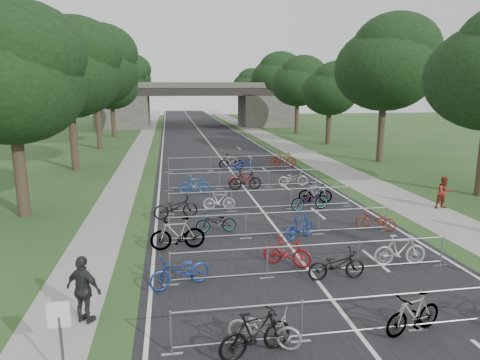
# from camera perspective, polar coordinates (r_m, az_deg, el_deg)

# --- Properties ---
(road) EXTENTS (11.00, 140.00, 0.01)m
(road) POSITION_cam_1_polar(r_m,az_deg,el_deg) (55.79, -4.81, 5.80)
(road) COLOR black
(road) RESTS_ON ground
(sidewalk_right) EXTENTS (3.00, 140.00, 0.01)m
(sidewalk_right) POSITION_cam_1_polar(r_m,az_deg,el_deg) (57.00, 3.27, 5.95)
(sidewalk_right) COLOR gray
(sidewalk_right) RESTS_ON ground
(sidewalk_left) EXTENTS (2.00, 140.00, 0.01)m
(sidewalk_left) POSITION_cam_1_polar(r_m,az_deg,el_deg) (55.69, -12.56, 5.55)
(sidewalk_left) COLOR gray
(sidewalk_left) RESTS_ON ground
(lane_markings) EXTENTS (0.12, 140.00, 0.00)m
(lane_markings) POSITION_cam_1_polar(r_m,az_deg,el_deg) (55.80, -4.81, 5.79)
(lane_markings) COLOR silver
(lane_markings) RESTS_ON ground
(overpass_bridge) EXTENTS (31.00, 8.00, 7.05)m
(overpass_bridge) POSITION_cam_1_polar(r_m,az_deg,el_deg) (70.48, -5.89, 9.93)
(overpass_bridge) COLOR #46443E
(overpass_bridge) RESTS_ON ground
(park_sign) EXTENTS (0.45, 0.06, 1.83)m
(park_sign) POSITION_cam_1_polar(r_m,az_deg,el_deg) (9.80, -22.88, -17.68)
(park_sign) COLOR #4C4C51
(park_sign) RESTS_ON ground
(tree_left_0) EXTENTS (6.72, 6.72, 10.25)m
(tree_left_0) POSITION_cam_1_polar(r_m,az_deg,el_deg) (22.32, -28.12, 11.95)
(tree_left_0) COLOR #33261C
(tree_left_0) RESTS_ON ground
(tree_left_1) EXTENTS (7.56, 7.56, 11.53)m
(tree_left_1) POSITION_cam_1_polar(r_m,az_deg,el_deg) (33.95, -21.80, 13.40)
(tree_left_1) COLOR #33261C
(tree_left_1) RESTS_ON ground
(tree_right_1) EXTENTS (8.18, 8.18, 12.47)m
(tree_right_1) POSITION_cam_1_polar(r_m,az_deg,el_deg) (37.65, 19.04, 14.29)
(tree_right_1) COLOR #33261C
(tree_right_1) RESTS_ON ground
(tree_left_2) EXTENTS (8.40, 8.40, 12.81)m
(tree_left_2) POSITION_cam_1_polar(r_m,az_deg,el_deg) (45.79, -18.69, 14.06)
(tree_left_2) COLOR #33261C
(tree_left_2) RESTS_ON ground
(tree_right_2) EXTENTS (6.16, 6.16, 9.39)m
(tree_right_2) POSITION_cam_1_polar(r_m,az_deg,el_deg) (48.53, 12.06, 11.69)
(tree_right_2) COLOR #33261C
(tree_right_2) RESTS_ON ground
(tree_left_3) EXTENTS (6.72, 6.72, 10.25)m
(tree_left_3) POSITION_cam_1_polar(r_m,az_deg,el_deg) (57.63, -16.71, 12.00)
(tree_left_3) COLOR #33261C
(tree_left_3) RESTS_ON ground
(tree_right_3) EXTENTS (7.17, 7.17, 10.93)m
(tree_right_3) POSITION_cam_1_polar(r_m,az_deg,el_deg) (59.87, 7.83, 12.78)
(tree_right_3) COLOR #33261C
(tree_right_3) RESTS_ON ground
(tree_left_4) EXTENTS (7.56, 7.56, 11.53)m
(tree_left_4) POSITION_cam_1_polar(r_m,az_deg,el_deg) (69.57, -15.54, 12.65)
(tree_left_4) COLOR #33261C
(tree_left_4) RESTS_ON ground
(tree_right_4) EXTENTS (8.18, 8.18, 12.47)m
(tree_right_4) POSITION_cam_1_polar(r_m,az_deg,el_deg) (71.45, 4.94, 13.48)
(tree_right_4) COLOR #33261C
(tree_right_4) RESTS_ON ground
(tree_left_5) EXTENTS (8.40, 8.40, 12.81)m
(tree_left_5) POSITION_cam_1_polar(r_m,az_deg,el_deg) (81.54, -14.70, 13.11)
(tree_left_5) COLOR #33261C
(tree_left_5) RESTS_ON ground
(tree_right_5) EXTENTS (6.16, 6.16, 9.39)m
(tree_right_5) POSITION_cam_1_polar(r_m,az_deg,el_deg) (83.10, 2.83, 11.95)
(tree_right_5) COLOR #33261C
(tree_right_5) RESTS_ON ground
(tree_left_6) EXTENTS (6.72, 6.72, 10.25)m
(tree_left_6) POSITION_cam_1_polar(r_m,az_deg,el_deg) (93.47, -14.01, 11.95)
(tree_left_6) COLOR #33261C
(tree_left_6) RESTS_ON ground
(tree_right_6) EXTENTS (7.17, 7.17, 10.93)m
(tree_right_6) POSITION_cam_1_polar(r_m,az_deg,el_deg) (94.87, 1.26, 12.55)
(tree_right_6) COLOR #33261C
(tree_right_6) RESTS_ON ground
(barrier_row_1) EXTENTS (9.70, 0.08, 1.10)m
(barrier_row_1) POSITION_cam_1_polar(r_m,az_deg,el_deg) (11.34, 15.93, -17.06)
(barrier_row_1) COLOR #A1A4A8
(barrier_row_1) RESTS_ON ground
(barrier_row_2) EXTENTS (9.70, 0.08, 1.10)m
(barrier_row_2) POSITION_cam_1_polar(r_m,az_deg,el_deg) (14.34, 9.73, -10.41)
(barrier_row_2) COLOR #A1A4A8
(barrier_row_2) RESTS_ON ground
(barrier_row_3) EXTENTS (9.70, 0.08, 1.10)m
(barrier_row_3) POSITION_cam_1_polar(r_m,az_deg,el_deg) (17.75, 5.72, -5.87)
(barrier_row_3) COLOR #A1A4A8
(barrier_row_3) RESTS_ON ground
(barrier_row_4) EXTENTS (9.70, 0.08, 1.10)m
(barrier_row_4) POSITION_cam_1_polar(r_m,az_deg,el_deg) (21.48, 2.94, -2.66)
(barrier_row_4) COLOR #A1A4A8
(barrier_row_4) RESTS_ON ground
(barrier_row_5) EXTENTS (9.70, 0.08, 1.10)m
(barrier_row_5) POSITION_cam_1_polar(r_m,az_deg,el_deg) (26.26, 0.61, 0.06)
(barrier_row_5) COLOR #A1A4A8
(barrier_row_5) RESTS_ON ground
(barrier_row_6) EXTENTS (9.70, 0.08, 1.10)m
(barrier_row_6) POSITION_cam_1_polar(r_m,az_deg,el_deg) (32.08, -1.26, 2.24)
(barrier_row_6) COLOR #A1A4A8
(barrier_row_6) RESTS_ON ground
(bike_4) EXTENTS (1.92, 1.04, 1.11)m
(bike_4) POSITION_cam_1_polar(r_m,az_deg,el_deg) (10.28, 2.09, -19.78)
(bike_4) COLOR black
(bike_4) RESTS_ON ground
(bike_5) EXTENTS (1.89, 1.31, 0.94)m
(bike_5) POSITION_cam_1_polar(r_m,az_deg,el_deg) (10.64, 3.23, -19.16)
(bike_5) COLOR #929299
(bike_5) RESTS_ON ground
(bike_6) EXTENTS (1.82, 0.94, 1.05)m
(bike_6) POSITION_cam_1_polar(r_m,az_deg,el_deg) (11.89, 22.13, -16.20)
(bike_6) COLOR #A1A4A8
(bike_6) RESTS_ON ground
(bike_8) EXTENTS (2.08, 1.32, 1.03)m
(bike_8) POSITION_cam_1_polar(r_m,az_deg,el_deg) (13.49, -7.98, -11.98)
(bike_8) COLOR navy
(bike_8) RESTS_ON ground
(bike_9) EXTENTS (1.72, 1.32, 1.04)m
(bike_9) POSITION_cam_1_polar(r_m,az_deg,el_deg) (14.93, 6.31, -9.49)
(bike_9) COLOR maroon
(bike_9) RESTS_ON ground
(bike_10) EXTENTS (1.88, 0.66, 0.98)m
(bike_10) POSITION_cam_1_polar(r_m,az_deg,el_deg) (14.21, 12.74, -11.00)
(bike_10) COLOR black
(bike_10) RESTS_ON ground
(bike_11) EXTENTS (1.88, 0.64, 1.11)m
(bike_11) POSITION_cam_1_polar(r_m,az_deg,el_deg) (15.86, 20.55, -8.77)
(bike_11) COLOR #B6B5BD
(bike_11) RESTS_ON ground
(bike_12) EXTENTS (2.10, 0.71, 1.24)m
(bike_12) POSITION_cam_1_polar(r_m,az_deg,el_deg) (16.45, -8.32, -7.12)
(bike_12) COLOR #A1A4A8
(bike_12) RESTS_ON ground
(bike_13) EXTENTS (1.72, 0.64, 0.89)m
(bike_13) POSITION_cam_1_polar(r_m,az_deg,el_deg) (18.24, -3.20, -5.66)
(bike_13) COLOR #A1A4A8
(bike_13) RESTS_ON ground
(bike_14) EXTENTS (1.70, 1.29, 1.02)m
(bike_14) POSITION_cam_1_polar(r_m,az_deg,el_deg) (17.59, 7.95, -6.22)
(bike_14) COLOR navy
(bike_14) RESTS_ON ground
(bike_15) EXTENTS (1.75, 1.33, 0.88)m
(bike_15) POSITION_cam_1_polar(r_m,az_deg,el_deg) (19.41, 17.66, -5.14)
(bike_15) COLOR maroon
(bike_15) RESTS_ON ground
(bike_16) EXTENTS (2.16, 1.04, 1.09)m
(bike_16) POSITION_cam_1_polar(r_m,az_deg,el_deg) (20.34, -8.57, -3.62)
(bike_16) COLOR black
(bike_16) RESTS_ON ground
(bike_17) EXTENTS (1.66, 0.62, 0.97)m
(bike_17) POSITION_cam_1_polar(r_m,az_deg,el_deg) (21.54, -2.82, -2.78)
(bike_17) COLOR silver
(bike_17) RESTS_ON ground
(bike_18) EXTENTS (2.13, 1.05, 1.07)m
(bike_18) POSITION_cam_1_polar(r_m,az_deg,el_deg) (21.75, 9.26, -2.65)
(bike_18) COLOR #A1A4A8
(bike_18) RESTS_ON ground
(bike_19) EXTENTS (1.86, 0.91, 1.08)m
(bike_19) POSITION_cam_1_polar(r_m,az_deg,el_deg) (23.23, 10.02, -1.73)
(bike_19) COLOR #A1A4A8
(bike_19) RESTS_ON ground
(bike_20) EXTENTS (1.86, 0.62, 1.10)m
(bike_20) POSITION_cam_1_polar(r_m,az_deg,el_deg) (24.89, -6.09, -0.66)
(bike_20) COLOR #1C4E9C
(bike_20) RESTS_ON ground
(bike_21) EXTENTS (1.78, 0.95, 0.89)m
(bike_21) POSITION_cam_1_polar(r_m,az_deg,el_deg) (27.07, 0.07, 0.21)
(bike_21) COLOR maroon
(bike_21) RESTS_ON ground
(bike_22) EXTENTS (1.98, 0.60, 1.18)m
(bike_22) POSITION_cam_1_polar(r_m,az_deg,el_deg) (25.78, 0.70, -0.06)
(bike_22) COLOR black
(bike_22) RESTS_ON ground
(bike_23) EXTENTS (1.96, 0.79, 1.01)m
(bike_23) POSITION_cam_1_polar(r_m,az_deg,el_deg) (26.99, 7.08, 0.21)
(bike_23) COLOR #98979E
(bike_23) RESTS_ON ground
(bike_25) EXTENTS (1.97, 1.15, 1.14)m
(bike_25) POSITION_cam_1_polar(r_m,az_deg,el_deg) (32.43, -1.18, 2.40)
(bike_25) COLOR #A1A4A8
(bike_25) RESTS_ON ground
(bike_26) EXTENTS (1.84, 1.14, 0.91)m
(bike_26) POSITION_cam_1_polar(r_m,az_deg,el_deg) (32.20, 0.41, 2.12)
(bike_26) COLOR navy
(bike_26) RESTS_ON ground
(bike_27) EXTENTS (2.10, 1.19, 1.21)m
(bike_27) POSITION_cam_1_polar(r_m,az_deg,el_deg) (33.80, 5.76, 2.79)
(bike_27) COLOR #9E2717
(bike_27) RESTS_ON ground
(pedestrian_b) EXTENTS (0.87, 0.72, 1.66)m
(pedestrian_b) POSITION_cam_1_polar(r_m,az_deg,el_deg) (24.05, 25.56, -1.55)
(pedestrian_b) COLOR maroon
(pedestrian_b) RESTS_ON ground
(pedestrian_c) EXTENTS (1.14, 0.93, 1.81)m
(pedestrian_c) POSITION_cam_1_polar(r_m,az_deg,el_deg) (12.06, -20.11, -13.61)
(pedestrian_c) COLOR #262729
(pedestrian_c) RESTS_ON ground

